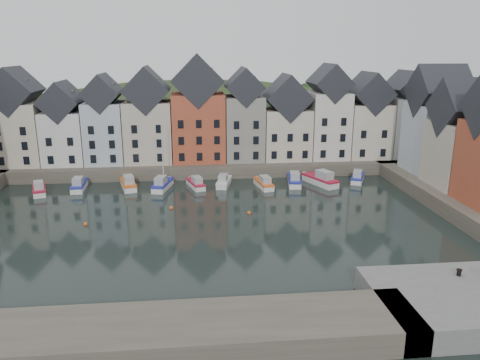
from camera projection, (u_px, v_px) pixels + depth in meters
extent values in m
plane|color=black|center=(203.00, 230.00, 54.52)|extent=(260.00, 260.00, 0.00)
cube|color=#4D463B|center=(199.00, 162.00, 83.00)|extent=(90.00, 16.00, 2.00)
cube|color=#4D463B|center=(65.00, 340.00, 32.20)|extent=(50.00, 6.00, 2.00)
ellipsoid|color=#243018|center=(199.00, 214.00, 113.02)|extent=(153.60, 70.40, 64.00)
sphere|color=black|center=(131.00, 106.00, 99.64)|extent=(5.77, 5.77, 5.77)
sphere|color=black|center=(299.00, 102.00, 112.95)|extent=(5.27, 5.27, 5.27)
sphere|color=black|center=(335.00, 106.00, 107.41)|extent=(5.07, 5.07, 5.07)
sphere|color=black|center=(259.00, 106.00, 106.68)|extent=(5.01, 5.01, 5.01)
sphere|color=black|center=(26.00, 114.00, 103.36)|extent=(3.94, 3.94, 3.94)
sphere|color=black|center=(314.00, 102.00, 112.82)|extent=(5.21, 5.21, 5.21)
sphere|color=black|center=(205.00, 103.00, 108.67)|extent=(5.45, 5.45, 5.45)
sphere|color=black|center=(370.00, 112.00, 102.53)|extent=(4.49, 4.49, 4.49)
cube|color=beige|center=(20.00, 134.00, 76.64)|extent=(7.67, 8.00, 10.07)
cube|color=black|center=(14.00, 91.00, 74.77)|extent=(7.67, 8.16, 7.67)
cube|color=silver|center=(66.00, 137.00, 77.54)|extent=(6.56, 8.00, 8.61)
cube|color=black|center=(62.00, 101.00, 75.94)|extent=(6.56, 8.16, 6.56)
cube|color=#B2BCC5|center=(106.00, 132.00, 77.98)|extent=(6.20, 8.00, 10.02)
cube|color=black|center=(103.00, 93.00, 76.22)|extent=(6.20, 8.16, 6.20)
cube|color=#BBB09F|center=(149.00, 131.00, 78.66)|extent=(7.70, 8.00, 10.08)
cube|color=black|center=(147.00, 90.00, 76.79)|extent=(7.70, 8.16, 7.70)
cube|color=#A84930|center=(199.00, 127.00, 79.30)|extent=(8.69, 8.00, 11.28)
cube|color=black|center=(197.00, 80.00, 77.20)|extent=(8.69, 8.16, 8.69)
cube|color=gray|center=(244.00, 128.00, 80.11)|extent=(6.43, 8.00, 10.78)
cube|color=black|center=(244.00, 86.00, 78.23)|extent=(6.43, 8.16, 6.43)
cube|color=beige|center=(285.00, 133.00, 81.12)|extent=(7.88, 8.00, 8.56)
cube|color=black|center=(286.00, 97.00, 79.44)|extent=(7.88, 8.16, 7.88)
cube|color=silver|center=(327.00, 125.00, 81.46)|extent=(6.50, 8.00, 11.27)
cube|color=black|center=(329.00, 83.00, 79.51)|extent=(6.50, 8.16, 6.50)
cube|color=beige|center=(366.00, 130.00, 82.40)|extent=(7.23, 8.00, 9.32)
cube|color=black|center=(368.00, 93.00, 80.66)|extent=(7.23, 8.16, 7.23)
cube|color=silver|center=(403.00, 127.00, 82.93)|extent=(6.18, 8.00, 10.32)
cube|color=black|center=(407.00, 88.00, 81.13)|extent=(6.18, 8.16, 6.18)
cube|color=#B2BCC5|center=(435.00, 138.00, 71.64)|extent=(7.47, 8.00, 10.38)
cube|color=black|center=(440.00, 91.00, 69.72)|extent=(7.62, 8.00, 8.00)
cube|color=#BBB09F|center=(463.00, 154.00, 64.17)|extent=(8.14, 8.00, 8.89)
cube|color=black|center=(469.00, 107.00, 62.44)|extent=(8.30, 8.00, 8.00)
sphere|color=#DD5A1A|center=(171.00, 208.00, 61.76)|extent=(0.50, 0.50, 0.50)
sphere|color=#DD5A1A|center=(249.00, 213.00, 59.85)|extent=(0.50, 0.50, 0.50)
sphere|color=#DD5A1A|center=(86.00, 224.00, 56.00)|extent=(0.50, 0.50, 0.50)
cube|color=silver|center=(39.00, 191.00, 68.51)|extent=(3.25, 5.76, 1.01)
cube|color=#AD1834|center=(39.00, 187.00, 68.36)|extent=(3.37, 5.89, 0.23)
cube|color=#9BA1A3|center=(39.00, 185.00, 67.48)|extent=(1.89, 2.49, 1.10)
cube|color=silver|center=(79.00, 187.00, 70.50)|extent=(2.00, 5.75, 1.04)
cube|color=#21279A|center=(79.00, 183.00, 70.35)|extent=(2.10, 5.86, 0.24)
cube|color=#9BA1A3|center=(78.00, 181.00, 69.39)|extent=(1.44, 2.33, 1.13)
cube|color=silver|center=(128.00, 186.00, 71.10)|extent=(3.19, 6.22, 1.09)
cube|color=#DD5A1A|center=(128.00, 182.00, 70.94)|extent=(3.31, 6.36, 0.25)
cube|color=#9BA1A3|center=(129.00, 180.00, 69.97)|extent=(1.93, 2.65, 1.19)
cube|color=silver|center=(163.00, 186.00, 70.72)|extent=(3.12, 6.16, 1.08)
cube|color=#21279A|center=(163.00, 183.00, 70.56)|extent=(3.24, 6.30, 0.25)
cube|color=#9BA1A3|center=(161.00, 181.00, 69.56)|extent=(1.90, 2.62, 1.18)
cylinder|color=silver|center=(162.00, 150.00, 69.79)|extent=(0.14, 0.14, 10.83)
cube|color=silver|center=(196.00, 185.00, 71.49)|extent=(3.00, 5.46, 0.96)
cube|color=#AD1834|center=(196.00, 182.00, 71.35)|extent=(3.11, 5.59, 0.22)
cube|color=#9BA1A3|center=(197.00, 180.00, 70.51)|extent=(1.77, 2.35, 1.05)
cube|color=silver|center=(224.00, 183.00, 72.55)|extent=(2.80, 5.59, 0.98)
cube|color=silver|center=(224.00, 180.00, 72.41)|extent=(2.91, 5.72, 0.22)
cube|color=#9BA1A3|center=(223.00, 178.00, 71.50)|extent=(1.71, 2.38, 1.07)
cube|color=silver|center=(264.00, 185.00, 71.51)|extent=(2.50, 5.63, 1.00)
cube|color=#DD5A1A|center=(264.00, 182.00, 71.36)|extent=(2.61, 5.76, 0.23)
cube|color=#9BA1A3|center=(265.00, 180.00, 70.46)|extent=(1.61, 2.35, 1.09)
cube|color=silver|center=(294.00, 182.00, 73.09)|extent=(2.68, 6.21, 1.10)
cube|color=#21279A|center=(294.00, 178.00, 72.93)|extent=(2.80, 6.35, 0.25)
cube|color=#9BA1A3|center=(295.00, 176.00, 71.90)|extent=(1.75, 2.59, 1.20)
cube|color=silver|center=(320.00, 182.00, 73.01)|extent=(4.57, 6.96, 1.23)
cube|color=#AD1834|center=(320.00, 178.00, 72.83)|extent=(4.72, 7.13, 0.28)
cube|color=#9BA1A3|center=(325.00, 175.00, 71.80)|extent=(2.52, 3.09, 1.34)
cube|color=silver|center=(358.00, 179.00, 74.81)|extent=(3.75, 5.63, 1.00)
cube|color=#21279A|center=(358.00, 176.00, 74.67)|extent=(3.87, 5.77, 0.23)
cube|color=#9BA1A3|center=(358.00, 174.00, 73.78)|extent=(2.06, 2.51, 1.09)
cylinder|color=black|center=(459.00, 273.00, 39.22)|extent=(0.36, 0.36, 0.50)
cylinder|color=black|center=(459.00, 270.00, 39.15)|extent=(0.48, 0.48, 0.08)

